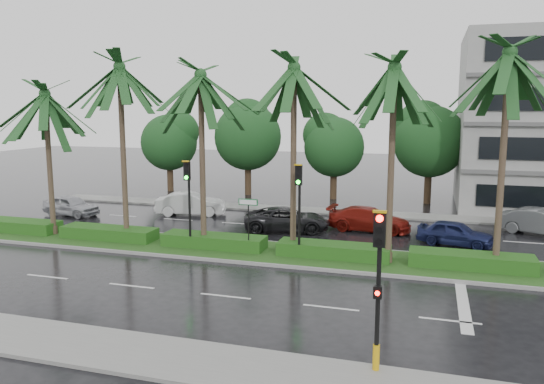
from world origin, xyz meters
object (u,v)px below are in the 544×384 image
(car_white, at_px, (191,204))
(car_blue, at_px, (455,233))
(street_sign, at_px, (248,212))
(car_silver, at_px, (71,206))
(car_darkgrey, at_px, (287,219))
(signal_near, at_px, (378,284))
(signal_median_left, at_px, (188,191))
(car_grey, at_px, (541,222))
(car_red, at_px, (369,219))

(car_white, distance_m, car_blue, 16.70)
(street_sign, height_order, car_silver, street_sign)
(car_white, bearing_deg, car_darkgrey, -126.38)
(car_white, bearing_deg, signal_near, -158.80)
(car_white, bearing_deg, signal_median_left, -171.42)
(signal_near, distance_m, car_silver, 26.38)
(car_white, relative_size, car_blue, 1.21)
(signal_near, relative_size, car_grey, 1.00)
(car_white, xyz_separation_m, car_red, (11.79, -1.28, -0.07))
(signal_median_left, height_order, car_silver, signal_median_left)
(street_sign, relative_size, car_blue, 0.69)
(car_white, height_order, car_darkgrey, car_white)
(car_darkgrey, bearing_deg, street_sign, 161.83)
(street_sign, xyz_separation_m, car_white, (-6.88, 8.14, -1.38))
(signal_median_left, distance_m, car_red, 10.84)
(car_blue, bearing_deg, street_sign, 130.01)
(car_silver, relative_size, car_blue, 1.04)
(car_silver, relative_size, car_red, 0.83)
(signal_median_left, height_order, car_grey, signal_median_left)
(car_blue, bearing_deg, car_red, 79.44)
(car_blue, bearing_deg, car_silver, 101.03)
(car_red, bearing_deg, street_sign, 149.86)
(car_red, relative_size, car_blue, 1.25)
(signal_near, distance_m, car_grey, 19.95)
(signal_near, height_order, car_blue, signal_near)
(car_silver, height_order, car_red, car_red)
(street_sign, height_order, car_red, street_sign)
(car_white, height_order, car_grey, car_white)
(signal_near, relative_size, car_red, 0.93)
(street_sign, relative_size, car_white, 0.57)
(car_silver, distance_m, car_darkgrey, 14.68)
(signal_median_left, distance_m, car_white, 9.45)
(car_darkgrey, distance_m, car_blue, 9.11)
(signal_median_left, relative_size, car_red, 0.93)
(car_darkgrey, bearing_deg, car_white, 56.16)
(car_darkgrey, xyz_separation_m, car_blue, (9.09, -0.62, -0.04))
(car_silver, xyz_separation_m, car_grey, (28.44, 3.03, 0.05))
(signal_median_left, height_order, car_white, signal_median_left)
(car_silver, xyz_separation_m, car_red, (19.18, 1.23, 0.02))
(car_red, bearing_deg, signal_median_left, 137.13)
(signal_median_left, distance_m, car_grey, 19.45)
(signal_near, bearing_deg, car_white, 127.63)
(street_sign, relative_size, car_silver, 0.66)
(car_darkgrey, height_order, car_blue, car_darkgrey)
(car_silver, bearing_deg, car_blue, -83.29)
(car_silver, relative_size, car_darkgrey, 0.80)
(signal_median_left, xyz_separation_m, street_sign, (3.00, 0.18, -0.87))
(car_white, bearing_deg, car_blue, -117.70)
(car_silver, bearing_deg, car_darkgrey, -82.01)
(car_red, distance_m, car_blue, 5.00)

